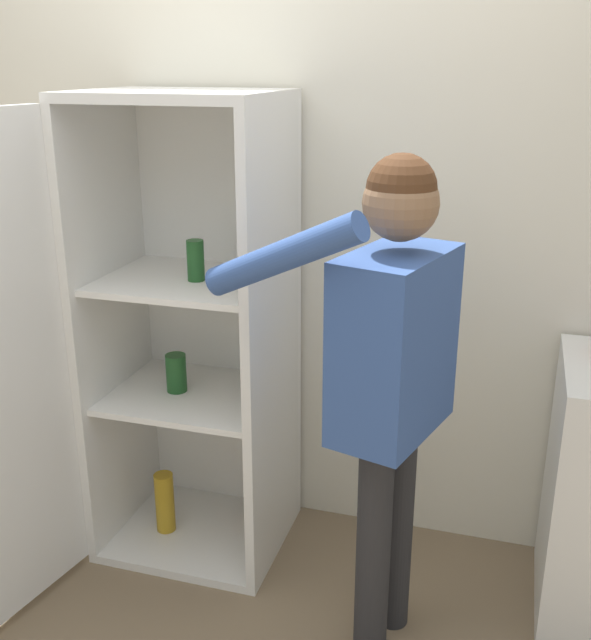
{
  "coord_description": "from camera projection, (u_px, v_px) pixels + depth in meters",
  "views": [
    {
      "loc": [
        0.91,
        -1.8,
        1.88
      ],
      "look_at": [
        0.17,
        0.63,
        1.0
      ],
      "focal_mm": 42.0,
      "sensor_mm": 36.0,
      "label": 1
    }
  ],
  "objects": [
    {
      "name": "person",
      "position": [
        391.0,
        355.0,
        2.25
      ],
      "size": [
        0.73,
        0.56,
        1.64
      ],
      "color": "#262628",
      "rests_on": "ground_plane"
    },
    {
      "name": "wall_back",
      "position": [
        279.0,
        222.0,
        2.97
      ],
      "size": [
        7.0,
        0.06,
        2.55
      ],
      "color": "silver",
      "rests_on": "ground_plane"
    },
    {
      "name": "refrigerator",
      "position": [
        153.0,
        344.0,
        2.78
      ],
      "size": [
        0.87,
        1.28,
        1.79
      ],
      "color": "white",
      "rests_on": "ground_plane"
    }
  ]
}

